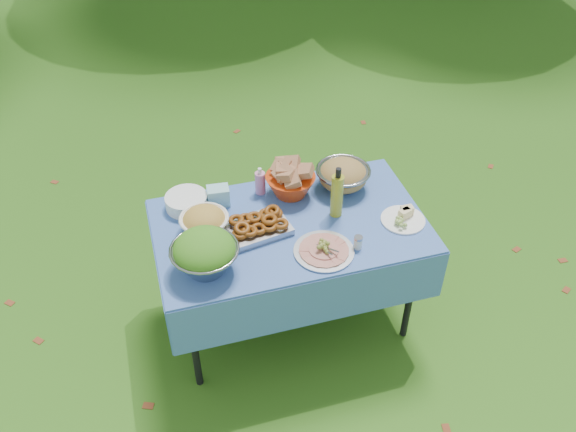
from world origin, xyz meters
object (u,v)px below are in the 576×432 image
object	(u,v)px
salad_bowl	(205,253)
oil_bottle	(337,192)
picnic_table	(290,274)
pasta_bowl_steel	(343,175)
charcuterie_platter	(324,247)
plate_stack	(186,202)
bread_bowl	(290,180)

from	to	relation	value
salad_bowl	oil_bottle	distance (m)	0.79
picnic_table	pasta_bowl_steel	distance (m)	0.65
pasta_bowl_steel	charcuterie_platter	size ratio (longest dim) A/B	0.99
plate_stack	pasta_bowl_steel	bearing A→B (deg)	-3.85
plate_stack	bread_bowl	distance (m)	0.59
picnic_table	charcuterie_platter	size ratio (longest dim) A/B	4.65
picnic_table	charcuterie_platter	bearing A→B (deg)	-67.48
plate_stack	charcuterie_platter	world-z (taller)	plate_stack
pasta_bowl_steel	oil_bottle	bearing A→B (deg)	-117.93
picnic_table	oil_bottle	xyz separation A→B (m)	(0.27, 0.01, 0.53)
salad_bowl	oil_bottle	world-z (taller)	oil_bottle
charcuterie_platter	oil_bottle	bearing A→B (deg)	59.27
bread_bowl	pasta_bowl_steel	xyz separation A→B (m)	(0.31, -0.02, -0.01)
bread_bowl	charcuterie_platter	xyz separation A→B (m)	(0.03, -0.51, -0.06)
oil_bottle	salad_bowl	bearing A→B (deg)	-163.62
bread_bowl	pasta_bowl_steel	bearing A→B (deg)	-3.11
oil_bottle	pasta_bowl_steel	bearing A→B (deg)	62.07
charcuterie_platter	oil_bottle	size ratio (longest dim) A/B	1.02
pasta_bowl_steel	oil_bottle	size ratio (longest dim) A/B	1.01
picnic_table	plate_stack	distance (m)	0.73
picnic_table	plate_stack	size ratio (longest dim) A/B	6.21
plate_stack	charcuterie_platter	bearing A→B (deg)	-42.05
salad_bowl	bread_bowl	world-z (taller)	salad_bowl
plate_stack	charcuterie_platter	size ratio (longest dim) A/B	0.75
plate_stack	oil_bottle	distance (m)	0.84
bread_bowl	pasta_bowl_steel	size ratio (longest dim) A/B	0.92
charcuterie_platter	pasta_bowl_steel	bearing A→B (deg)	60.53
salad_bowl	oil_bottle	bearing A→B (deg)	16.38
salad_bowl	oil_bottle	xyz separation A→B (m)	(0.76, 0.22, 0.04)
picnic_table	salad_bowl	bearing A→B (deg)	-157.09
plate_stack	bread_bowl	size ratio (longest dim) A/B	0.83
salad_bowl	pasta_bowl_steel	xyz separation A→B (m)	(0.88, 0.45, -0.03)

